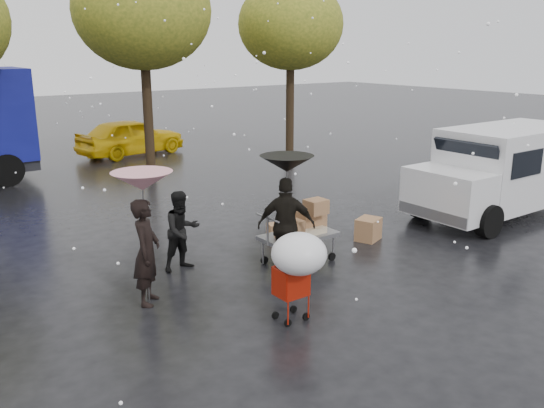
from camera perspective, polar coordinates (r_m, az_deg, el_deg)
ground at (r=10.57m, az=-1.42°, el=-7.66°), size 90.00×90.00×0.00m
person_pink at (r=9.63m, az=-12.33°, el=-4.67°), size 0.74×0.78×1.79m
person_middle at (r=11.01m, az=-8.90°, el=-2.63°), size 0.80×0.65×1.54m
person_black at (r=10.71m, az=1.44°, el=-2.15°), size 1.11×1.02×1.83m
umbrella_pink at (r=9.30m, az=-12.74°, el=2.21°), size 0.98×0.98×2.23m
umbrella_black at (r=10.42m, az=1.48°, el=3.99°), size 0.99×0.99×2.24m
vendor_cart at (r=11.28m, az=3.02°, el=-2.25°), size 1.52×0.80×1.27m
shopping_cart at (r=8.65m, az=2.57°, el=-5.42°), size 0.84×0.84×1.46m
white_van at (r=15.49m, az=21.76°, el=3.17°), size 4.91×2.18×2.20m
box_ground_near at (r=12.86m, az=9.52°, el=-2.47°), size 0.67×0.60×0.49m
box_ground_far at (r=12.91m, az=0.47°, el=-2.61°), size 0.46×0.40×0.31m
yellow_taxi at (r=23.38m, az=-13.80°, el=6.49°), size 4.49×2.45×1.45m
tree_row at (r=18.74m, az=-21.39°, el=17.05°), size 21.60×4.40×7.12m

